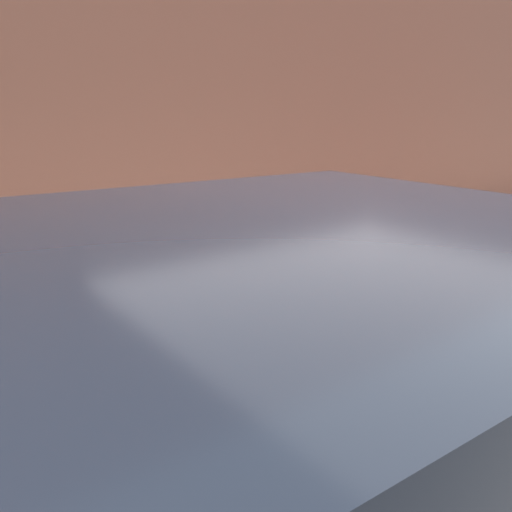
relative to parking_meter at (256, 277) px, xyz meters
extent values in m
plane|color=slate|center=(0.19, -0.96, -1.07)|extent=(60.00, 60.00, 0.00)
cube|color=#BCB7AD|center=(0.19, 1.24, -1.01)|extent=(24.00, 2.80, 0.14)
cube|color=#935642|center=(0.19, 3.53, 2.25)|extent=(24.00, 0.30, 6.64)
cylinder|color=gray|center=(0.00, 0.00, -0.47)|extent=(0.08, 0.08, 0.93)
cube|color=slate|center=(0.00, 0.00, 0.16)|extent=(0.17, 0.12, 0.35)
cube|color=gray|center=(0.00, -0.07, 0.19)|extent=(0.09, 0.01, 0.12)
cylinder|color=black|center=(0.00, 0.00, 0.39)|extent=(0.20, 0.10, 0.20)
cylinder|color=black|center=(-0.23, -0.64, -0.77)|extent=(0.62, 0.25, 0.61)
camera|label=1|loc=(-1.90, -2.54, 1.04)|focal=35.00mm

